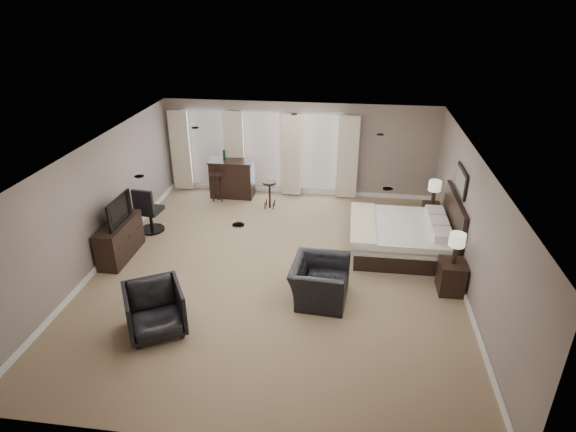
# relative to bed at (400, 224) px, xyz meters

# --- Properties ---
(room) EXTENTS (7.60, 8.60, 2.64)m
(room) POSITION_rel_bed_xyz_m (-2.58, -1.20, 0.61)
(room) COLOR #857055
(room) RESTS_ON ground
(window_bay) EXTENTS (5.25, 0.20, 2.30)m
(window_bay) POSITION_rel_bed_xyz_m (-3.58, 2.91, 0.52)
(window_bay) COLOR silver
(window_bay) RESTS_ON room
(bed) EXTENTS (2.15, 2.06, 1.37)m
(bed) POSITION_rel_bed_xyz_m (0.00, 0.00, 0.00)
(bed) COLOR silver
(bed) RESTS_ON ground
(nightstand_near) EXTENTS (0.47, 0.58, 0.63)m
(nightstand_near) POSITION_rel_bed_xyz_m (0.89, -1.45, -0.37)
(nightstand_near) COLOR black
(nightstand_near) RESTS_ON ground
(nightstand_far) EXTENTS (0.41, 0.50, 0.55)m
(nightstand_far) POSITION_rel_bed_xyz_m (0.89, 1.45, -0.41)
(nightstand_far) COLOR black
(nightstand_far) RESTS_ON ground
(lamp_near) EXTENTS (0.30, 0.30, 0.62)m
(lamp_near) POSITION_rel_bed_xyz_m (0.89, -1.45, 0.25)
(lamp_near) COLOR beige
(lamp_near) RESTS_ON nightstand_near
(lamp_far) EXTENTS (0.30, 0.30, 0.62)m
(lamp_far) POSITION_rel_bed_xyz_m (0.89, 1.45, 0.17)
(lamp_far) COLOR beige
(lamp_far) RESTS_ON nightstand_far
(wall_art) EXTENTS (0.04, 0.96, 0.56)m
(wall_art) POSITION_rel_bed_xyz_m (1.12, -0.00, 1.06)
(wall_art) COLOR slate
(wall_art) RESTS_ON room
(dresser) EXTENTS (0.46, 1.43, 0.83)m
(dresser) POSITION_rel_bed_xyz_m (-6.03, -1.05, -0.27)
(dresser) COLOR black
(dresser) RESTS_ON ground
(tv) EXTENTS (0.59, 1.03, 0.13)m
(tv) POSITION_rel_bed_xyz_m (-6.03, -1.05, 0.21)
(tv) COLOR black
(tv) RESTS_ON dresser
(armchair_near) EXTENTS (0.85, 1.23, 1.03)m
(armchair_near) POSITION_rel_bed_xyz_m (-1.62, -2.04, -0.17)
(armchair_near) COLOR black
(armchair_near) RESTS_ON ground
(armchair_far) EXTENTS (1.24, 1.22, 0.96)m
(armchair_far) POSITION_rel_bed_xyz_m (-4.32, -3.37, -0.21)
(armchair_far) COLOR black
(armchair_far) RESTS_ON ground
(bar_counter) EXTENTS (1.22, 0.64, 1.07)m
(bar_counter) POSITION_rel_bed_xyz_m (-4.40, 2.58, -0.15)
(bar_counter) COLOR black
(bar_counter) RESTS_ON ground
(bar_stool_left) EXTENTS (0.46, 0.46, 0.82)m
(bar_stool_left) POSITION_rel_bed_xyz_m (-4.73, 2.24, -0.27)
(bar_stool_left) COLOR black
(bar_stool_left) RESTS_ON ground
(bar_stool_right) EXTENTS (0.39, 0.39, 0.75)m
(bar_stool_right) POSITION_rel_bed_xyz_m (-3.24, 1.92, -0.31)
(bar_stool_right) COLOR black
(bar_stool_right) RESTS_ON ground
(desk_chair) EXTENTS (0.65, 0.65, 1.16)m
(desk_chair) POSITION_rel_bed_xyz_m (-5.85, 0.22, -0.11)
(desk_chair) COLOR black
(desk_chair) RESTS_ON ground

